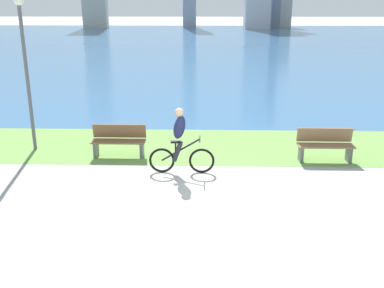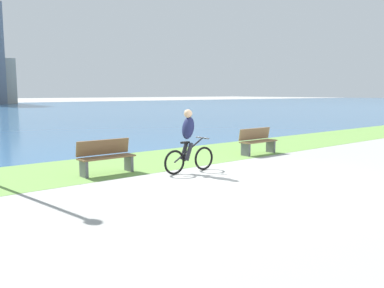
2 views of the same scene
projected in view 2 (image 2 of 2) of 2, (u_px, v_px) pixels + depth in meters
The scene contains 5 objects.
ground_plane at pixel (242, 180), 9.76m from camera, with size 300.00×300.00×0.00m, color #9E9E99.
grass_strip_bayside at pixel (154, 160), 12.71m from camera, with size 120.00×3.49×0.01m, color #6B9947.
cyclist_lead at pixel (189, 141), 10.63m from camera, with size 1.66×0.52×1.69m.
bench_near_path at pixel (257, 141), 13.91m from camera, with size 1.50×0.47×0.90m.
bench_far_along_path at pixel (106, 157), 10.51m from camera, with size 1.50×0.47×0.90m.
Camera 2 is at (-7.01, -6.62, 2.13)m, focal length 37.41 mm.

